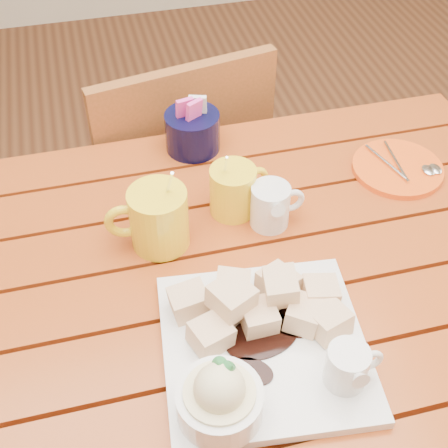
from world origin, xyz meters
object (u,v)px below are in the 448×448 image
object	(u,v)px
coffee_mug_right	(234,189)
chair_far	(174,183)
table	(217,321)
dessert_plate	(257,349)
coffee_mug_left	(157,218)
orange_saucer	(398,168)

from	to	relation	value
coffee_mug_right	chair_far	size ratio (longest dim) A/B	0.16
table	dessert_plate	distance (m)	0.21
coffee_mug_left	orange_saucer	world-z (taller)	coffee_mug_left
dessert_plate	orange_saucer	distance (m)	0.51
table	chair_far	distance (m)	0.58
orange_saucer	chair_far	world-z (taller)	chair_far
chair_far	table	bearing A→B (deg)	76.73
coffee_mug_left	table	bearing A→B (deg)	-47.57
coffee_mug_left	coffee_mug_right	distance (m)	0.15
coffee_mug_right	orange_saucer	bearing A→B (deg)	-14.79
table	chair_far	size ratio (longest dim) A/B	1.40
dessert_plate	orange_saucer	world-z (taller)	dessert_plate
table	coffee_mug_left	xyz separation A→B (m)	(-0.07, 0.10, 0.16)
coffee_mug_right	orange_saucer	xyz separation A→B (m)	(0.33, 0.03, -0.04)
coffee_mug_right	table	bearing A→B (deg)	-133.64
dessert_plate	orange_saucer	bearing A→B (deg)	41.88
table	coffee_mug_right	size ratio (longest dim) A/B	9.01
orange_saucer	chair_far	distance (m)	0.60
coffee_mug_left	coffee_mug_right	world-z (taller)	coffee_mug_left
coffee_mug_left	orange_saucer	distance (m)	0.47
dessert_plate	coffee_mug_left	bearing A→B (deg)	108.92
coffee_mug_left	chair_far	world-z (taller)	coffee_mug_left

